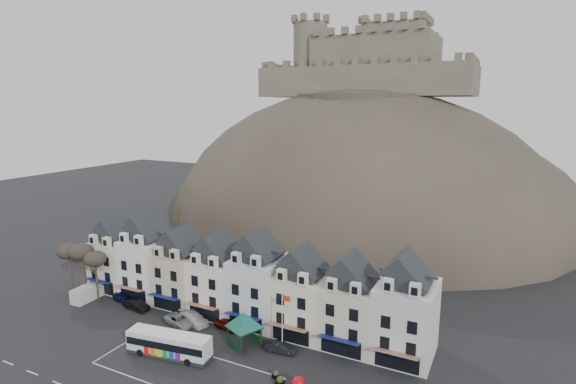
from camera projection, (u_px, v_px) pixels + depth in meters
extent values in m
plane|color=black|center=(165.00, 372.00, 51.64)|extent=(300.00, 300.00, 0.00)
cube|color=silver|center=(186.00, 371.00, 51.85)|extent=(22.00, 7.50, 0.01)
cube|color=white|center=(120.00, 263.00, 75.36)|extent=(6.80, 8.00, 8.00)
cube|color=black|center=(118.00, 233.00, 74.35)|extent=(6.80, 5.76, 2.80)
cube|color=white|center=(94.00, 240.00, 71.91)|extent=(1.20, 0.80, 1.60)
cube|color=white|center=(107.00, 242.00, 70.59)|extent=(1.20, 0.80, 1.60)
cube|color=black|center=(102.00, 287.00, 72.34)|extent=(5.10, 0.06, 2.20)
cube|color=navy|center=(98.00, 281.00, 71.50)|extent=(5.10, 1.29, 0.43)
cube|color=white|center=(150.00, 266.00, 72.25)|extent=(6.80, 8.00, 9.20)
cube|color=black|center=(148.00, 232.00, 71.13)|extent=(6.80, 5.76, 2.80)
cube|color=white|center=(124.00, 238.00, 68.69)|extent=(1.20, 0.80, 1.60)
cube|color=white|center=(139.00, 241.00, 67.37)|extent=(1.20, 0.80, 1.60)
cube|color=black|center=(133.00, 295.00, 69.36)|extent=(5.10, 0.06, 2.20)
cube|color=maroon|center=(129.00, 288.00, 68.52)|extent=(5.10, 1.29, 0.43)
cube|color=beige|center=(184.00, 277.00, 69.38)|extent=(6.80, 8.00, 8.00)
cube|color=black|center=(182.00, 245.00, 68.38)|extent=(6.80, 5.76, 2.80)
cube|color=beige|center=(159.00, 252.00, 65.93)|extent=(1.20, 0.80, 1.60)
cube|color=beige|center=(174.00, 255.00, 64.62)|extent=(1.20, 0.80, 1.60)
cube|color=black|center=(167.00, 303.00, 66.37)|extent=(5.10, 0.06, 2.20)
cube|color=navy|center=(164.00, 297.00, 65.53)|extent=(5.10, 1.29, 0.43)
cube|color=white|center=(220.00, 285.00, 66.39)|extent=(6.80, 8.00, 8.00)
cube|color=black|center=(219.00, 251.00, 65.39)|extent=(6.80, 5.76, 2.80)
cube|color=white|center=(196.00, 259.00, 62.95)|extent=(1.20, 0.80, 1.60)
cube|color=white|center=(213.00, 262.00, 61.63)|extent=(1.20, 0.80, 1.60)
cube|color=black|center=(204.00, 313.00, 63.38)|extent=(5.10, 0.06, 2.20)
cube|color=maroon|center=(201.00, 306.00, 62.54)|extent=(5.10, 1.29, 0.43)
cube|color=white|center=(260.00, 289.00, 63.29)|extent=(6.80, 8.00, 9.20)
cube|color=black|center=(260.00, 250.00, 62.17)|extent=(6.80, 5.76, 2.80)
cube|color=white|center=(236.00, 258.00, 59.73)|extent=(1.20, 0.80, 1.60)
cube|color=white|center=(256.00, 262.00, 58.41)|extent=(1.20, 0.80, 1.60)
cube|color=black|center=(245.00, 323.00, 60.39)|extent=(5.10, 0.06, 2.20)
cube|color=navy|center=(242.00, 316.00, 59.55)|extent=(5.10, 1.29, 0.43)
cube|color=white|center=(304.00, 303.00, 60.42)|extent=(6.80, 8.00, 8.00)
cube|color=black|center=(304.00, 266.00, 59.41)|extent=(6.80, 5.76, 2.80)
cube|color=white|center=(282.00, 275.00, 56.97)|extent=(1.20, 0.80, 1.60)
cube|color=white|center=(303.00, 279.00, 55.66)|extent=(1.20, 0.80, 1.60)
cube|color=black|center=(291.00, 334.00, 57.40)|extent=(5.10, 0.06, 2.20)
cube|color=maroon|center=(288.00, 327.00, 56.57)|extent=(5.10, 1.29, 0.43)
cube|color=beige|center=(352.00, 313.00, 57.43)|extent=(6.80, 8.00, 8.00)
cube|color=black|center=(353.00, 275.00, 56.43)|extent=(6.80, 5.76, 2.80)
cube|color=beige|center=(332.00, 285.00, 53.98)|extent=(1.20, 0.80, 1.60)
cube|color=beige|center=(356.00, 289.00, 52.67)|extent=(1.20, 0.80, 1.60)
cube|color=black|center=(341.00, 347.00, 54.42)|extent=(5.10, 0.06, 2.20)
cube|color=navy|center=(339.00, 340.00, 53.58)|extent=(5.10, 1.29, 0.43)
cube|color=silver|center=(406.00, 320.00, 54.33)|extent=(6.80, 8.00, 9.20)
cube|color=black|center=(408.00, 275.00, 53.21)|extent=(6.80, 5.76, 2.80)
cube|color=silver|center=(388.00, 285.00, 50.76)|extent=(1.20, 0.80, 1.60)
cube|color=silver|center=(415.00, 290.00, 49.45)|extent=(1.20, 0.80, 1.60)
cube|color=black|center=(397.00, 361.00, 51.43)|extent=(5.10, 0.06, 2.20)
cube|color=maroon|center=(396.00, 354.00, 50.59)|extent=(5.10, 1.29, 0.43)
ellipsoid|color=#38322B|center=(356.00, 226.00, 113.05)|extent=(96.00, 76.00, 68.00)
ellipsoid|color=#2D361B|center=(268.00, 222.00, 117.45)|extent=(52.00, 44.00, 42.00)
ellipsoid|color=#38322B|center=(459.00, 234.00, 106.01)|extent=(56.00, 48.00, 46.00)
ellipsoid|color=#2D361B|center=(320.00, 239.00, 102.52)|extent=(40.00, 28.00, 28.00)
ellipsoid|color=#38322B|center=(383.00, 245.00, 98.12)|extent=(36.00, 28.00, 24.00)
cylinder|color=#38322B|center=(360.00, 101.00, 107.05)|extent=(30.00, 30.00, 3.00)
cube|color=#5E5647|center=(355.00, 81.00, 102.67)|extent=(48.00, 2.20, 7.00)
cube|color=#5E5647|center=(379.00, 84.00, 120.22)|extent=(48.00, 2.20, 7.00)
cube|color=#5E5647|center=(282.00, 84.00, 121.99)|extent=(2.20, 22.00, 7.00)
cube|color=#5E5647|center=(472.00, 80.00, 100.90)|extent=(2.20, 22.00, 7.00)
cube|color=#5E5647|center=(377.00, 59.00, 109.51)|extent=(28.00, 18.00, 10.00)
cube|color=#5E5647|center=(395.00, 53.00, 109.21)|extent=(14.00, 12.00, 13.00)
cylinder|color=#5E5647|center=(310.00, 61.00, 113.03)|extent=(8.40, 8.40, 18.00)
cylinder|color=silver|center=(397.00, 14.00, 107.47)|extent=(0.16, 0.16, 5.00)
cylinder|color=#332A20|center=(71.00, 275.00, 73.03)|extent=(0.32, 0.32, 5.74)
ellipsoid|color=#383028|center=(69.00, 251.00, 72.24)|extent=(3.61, 3.61, 2.54)
cylinder|color=#332A20|center=(84.00, 278.00, 71.69)|extent=(0.32, 0.32, 6.02)
ellipsoid|color=#383028|center=(81.00, 252.00, 70.86)|extent=(3.78, 3.78, 2.67)
cylinder|color=#332A20|center=(97.00, 283.00, 70.43)|extent=(0.32, 0.32, 5.46)
ellipsoid|color=#383028|center=(95.00, 259.00, 69.67)|extent=(3.43, 3.43, 2.42)
cube|color=#262628|center=(170.00, 353.00, 54.82)|extent=(10.88, 3.98, 0.48)
cube|color=white|center=(169.00, 343.00, 54.55)|extent=(10.87, 3.93, 2.44)
cube|color=black|center=(169.00, 342.00, 54.52)|extent=(10.67, 3.97, 0.92)
cube|color=white|center=(169.00, 334.00, 54.34)|extent=(10.65, 3.80, 0.24)
cube|color=orange|center=(207.00, 343.00, 52.75)|extent=(0.23, 1.16, 0.27)
cylinder|color=black|center=(188.00, 362.00, 52.80)|extent=(0.96, 0.44, 0.93)
cylinder|color=black|center=(197.00, 352.00, 54.84)|extent=(0.96, 0.44, 0.93)
cylinder|color=black|center=(140.00, 352.00, 54.83)|extent=(0.96, 0.44, 0.93)
cylinder|color=black|center=(151.00, 344.00, 56.87)|extent=(0.96, 0.44, 0.93)
cube|color=black|center=(248.00, 328.00, 58.90)|extent=(0.22, 0.22, 2.65)
cube|color=black|center=(261.00, 337.00, 56.62)|extent=(0.22, 0.22, 2.65)
cube|color=black|center=(228.00, 336.00, 57.05)|extent=(0.22, 0.22, 2.65)
cube|color=black|center=(241.00, 345.00, 54.78)|extent=(0.22, 0.22, 2.65)
cube|color=black|center=(244.00, 327.00, 56.58)|extent=(4.82, 4.82, 0.13)
cone|color=#114E42|center=(244.00, 320.00, 56.39)|extent=(6.66, 6.66, 1.99)
sphere|color=#AE0915|center=(298.00, 383.00, 47.56)|extent=(1.59, 1.59, 1.59)
cylinder|color=silver|center=(282.00, 323.00, 55.27)|extent=(0.11, 0.11, 7.65)
cube|color=red|center=(286.00, 299.00, 54.44)|extent=(1.05, 0.10, 0.67)
cube|color=silver|center=(87.00, 293.00, 70.40)|extent=(2.33, 4.94, 2.21)
cube|color=black|center=(87.00, 291.00, 70.32)|extent=(2.00, 0.18, 0.95)
cube|color=black|center=(276.00, 376.00, 50.34)|extent=(1.02, 0.72, 0.46)
sphere|color=#2D361B|center=(276.00, 374.00, 50.27)|extent=(0.65, 0.65, 0.65)
cube|color=black|center=(280.00, 383.00, 49.10)|extent=(1.18, 0.82, 0.54)
sphere|color=#2D361B|center=(280.00, 380.00, 49.01)|extent=(0.75, 0.75, 0.75)
imported|color=#0C0C3C|center=(124.00, 297.00, 69.71)|extent=(4.59, 2.53, 1.48)
imported|color=black|center=(136.00, 305.00, 67.14)|extent=(4.67, 2.08, 1.49)
imported|color=#96989D|center=(179.00, 320.00, 62.42)|extent=(5.35, 3.45, 1.39)
imported|color=silver|center=(194.00, 318.00, 62.95)|extent=(5.64, 3.70, 1.52)
imported|color=#530D04|center=(228.00, 324.00, 61.31)|extent=(4.20, 2.26, 1.36)
imported|color=black|center=(281.00, 348.00, 55.55)|extent=(4.07, 1.86, 1.29)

